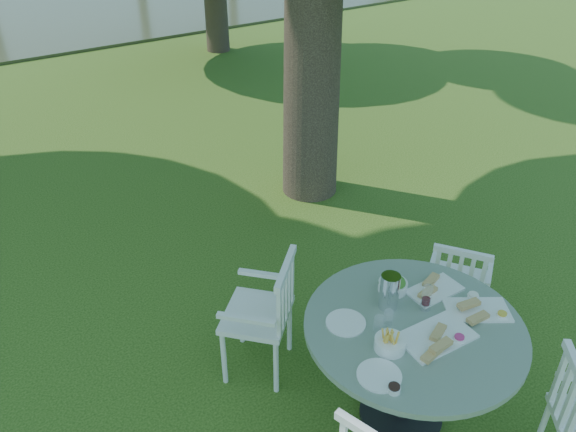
# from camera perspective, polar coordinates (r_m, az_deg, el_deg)

# --- Properties ---
(ground) EXTENTS (140.00, 140.00, 0.00)m
(ground) POSITION_cam_1_polar(r_m,az_deg,el_deg) (4.85, 1.38, -9.59)
(ground) COLOR #213E0D
(ground) RESTS_ON ground
(table) EXTENTS (1.35, 1.35, 0.84)m
(table) POSITION_cam_1_polar(r_m,az_deg,el_deg) (3.69, 12.42, -12.64)
(table) COLOR black
(table) RESTS_ON ground
(chair_ne) EXTENTS (0.57, 0.58, 0.85)m
(chair_ne) POSITION_cam_1_polar(r_m,az_deg,el_deg) (4.56, 16.88, -6.29)
(chair_ne) COLOR white
(chair_ne) RESTS_ON ground
(chair_nw) EXTENTS (0.67, 0.67, 0.97)m
(chair_nw) POSITION_cam_1_polar(r_m,az_deg,el_deg) (4.00, -1.86, -9.42)
(chair_nw) COLOR white
(chair_nw) RESTS_ON ground
(tableware) EXTENTS (1.23, 0.76, 0.25)m
(tableware) POSITION_cam_1_polar(r_m,az_deg,el_deg) (3.58, 12.06, -9.54)
(tableware) COLOR white
(tableware) RESTS_ON table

